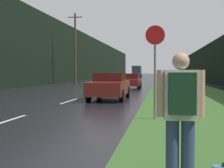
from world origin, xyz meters
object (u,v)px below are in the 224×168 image
(car_passing_near, at_px, (110,86))
(car_passing_far, at_px, (130,81))
(delivery_truck, at_px, (137,71))
(hitchhiker_with_backpack, at_px, (181,111))
(stop_sign, at_px, (155,64))

(car_passing_near, height_order, car_passing_far, car_passing_near)
(car_passing_near, distance_m, delivery_truck, 72.59)
(hitchhiker_with_backpack, bearing_deg, car_passing_far, 95.38)
(stop_sign, bearing_deg, hitchhiker_with_backpack, -85.73)
(delivery_truck, bearing_deg, stop_sign, -85.27)
(car_passing_far, distance_m, delivery_truck, 61.07)
(stop_sign, height_order, hitchhiker_with_backpack, stop_sign)
(hitchhiker_with_backpack, height_order, car_passing_near, hitchhiker_with_backpack)
(car_passing_far, bearing_deg, car_passing_near, 90.00)
(stop_sign, height_order, car_passing_near, stop_sign)
(car_passing_near, relative_size, car_passing_far, 1.03)
(hitchhiker_with_backpack, relative_size, car_passing_far, 0.40)
(stop_sign, xyz_separation_m, car_passing_near, (-2.66, 7.16, -1.04))
(hitchhiker_with_backpack, distance_m, car_passing_far, 24.87)
(stop_sign, bearing_deg, delivery_truck, 94.73)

